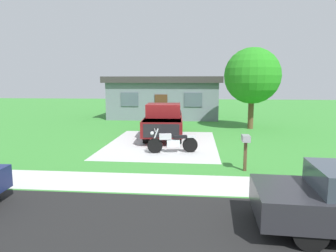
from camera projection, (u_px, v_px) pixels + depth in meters
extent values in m
plane|color=#398734|center=(162.00, 143.00, 15.20)|extent=(80.00, 80.00, 0.00)
cube|color=#B8B8B8|center=(162.00, 143.00, 15.20)|extent=(5.36, 7.34, 0.01)
cube|color=beige|center=(140.00, 182.00, 9.29)|extent=(36.00, 1.80, 0.01)
cylinder|color=black|center=(155.00, 146.00, 13.09)|extent=(0.67, 0.25, 0.66)
cylinder|color=black|center=(190.00, 145.00, 13.25)|extent=(0.67, 0.25, 0.66)
cube|color=silver|center=(173.00, 143.00, 13.16)|extent=(0.60, 0.37, 0.32)
cube|color=#B7BABF|center=(165.00, 137.00, 13.08)|extent=(0.56, 0.36, 0.24)
cube|color=black|center=(180.00, 137.00, 13.15)|extent=(0.64, 0.39, 0.12)
cube|color=#B7BABF|center=(190.00, 137.00, 13.20)|extent=(0.51, 0.29, 0.08)
cylinder|color=silver|center=(155.00, 137.00, 13.04)|extent=(0.34, 0.12, 0.77)
cylinder|color=silver|center=(155.00, 130.00, 12.99)|extent=(0.18, 0.69, 0.04)
sphere|color=silver|center=(152.00, 133.00, 13.00)|extent=(0.16, 0.16, 0.16)
cylinder|color=black|center=(179.00, 135.00, 15.16)|extent=(0.35, 0.86, 0.84)
cylinder|color=black|center=(146.00, 135.00, 15.21)|extent=(0.35, 0.86, 0.84)
cylinder|color=black|center=(179.00, 125.00, 18.62)|extent=(0.35, 0.86, 0.84)
cylinder|color=black|center=(152.00, 125.00, 18.67)|extent=(0.35, 0.86, 0.84)
cube|color=maroon|center=(164.00, 123.00, 16.91)|extent=(2.34, 5.71, 0.80)
cube|color=maroon|center=(162.00, 122.00, 15.04)|extent=(2.01, 2.01, 0.20)
cube|color=maroon|center=(164.00, 110.00, 16.41)|extent=(1.91, 2.01, 0.70)
cube|color=#3F4C56|center=(163.00, 114.00, 15.63)|extent=(1.71, 0.27, 0.60)
cube|color=black|center=(165.00, 115.00, 18.41)|extent=(2.05, 2.51, 0.50)
cube|color=black|center=(161.00, 131.00, 14.16)|extent=(1.70, 0.21, 0.64)
cylinder|color=black|center=(310.00, 233.00, 5.53)|extent=(0.65, 0.25, 0.64)
cylinder|color=black|center=(289.00, 201.00, 7.02)|extent=(0.65, 0.25, 0.64)
cube|color=#4C3823|center=(245.00, 155.00, 10.44)|extent=(0.10, 0.10, 1.10)
cube|color=gray|center=(246.00, 138.00, 10.36)|extent=(0.26, 0.48, 0.22)
cylinder|color=brown|center=(251.00, 112.00, 19.87)|extent=(0.36, 0.36, 2.20)
sphere|color=#26881E|center=(252.00, 76.00, 19.53)|extent=(3.63, 3.63, 3.63)
cube|color=slate|center=(165.00, 100.00, 26.25)|extent=(9.00, 5.00, 3.00)
cube|color=#383333|center=(164.00, 80.00, 25.99)|extent=(9.60, 5.60, 0.50)
cube|color=#4C2D19|center=(161.00, 108.00, 23.82)|extent=(1.00, 0.08, 2.10)
cube|color=#4C5966|center=(130.00, 99.00, 23.96)|extent=(1.40, 0.06, 1.10)
cube|color=#4C5966|center=(193.00, 100.00, 23.49)|extent=(1.40, 0.06, 1.10)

